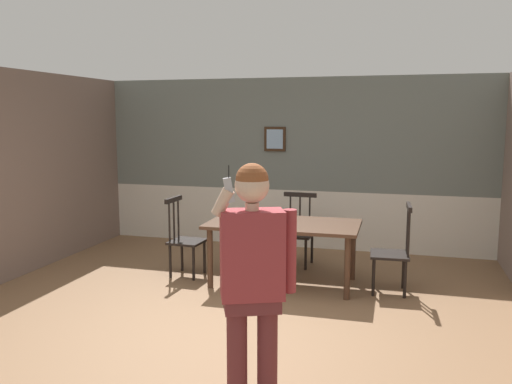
% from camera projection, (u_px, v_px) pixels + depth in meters
% --- Properties ---
extents(ground_plane, '(7.32, 7.32, 0.00)m').
position_uv_depth(ground_plane, '(222.00, 324.00, 5.20)').
color(ground_plane, '#846042').
extents(room_back_partition, '(6.18, 0.17, 2.64)m').
position_uv_depth(room_back_partition, '(292.00, 166.00, 8.19)').
color(room_back_partition, slate).
rests_on(room_back_partition, ground_plane).
extents(dining_table, '(1.84, 0.99, 0.77)m').
position_uv_depth(dining_table, '(283.00, 229.00, 6.37)').
color(dining_table, '#4C3323').
rests_on(dining_table, ground_plane).
extents(chair_near_window, '(0.46, 0.46, 1.05)m').
position_uv_depth(chair_near_window, '(393.00, 252.00, 6.07)').
color(chair_near_window, black).
rests_on(chair_near_window, ground_plane).
extents(chair_by_doorway, '(0.43, 0.43, 1.02)m').
position_uv_depth(chair_by_doorway, '(184.00, 239.00, 6.74)').
color(chair_by_doorway, black).
rests_on(chair_by_doorway, ground_plane).
extents(chair_at_table_head, '(0.49, 0.49, 0.99)m').
position_uv_depth(chair_at_table_head, '(297.00, 231.00, 7.24)').
color(chair_at_table_head, black).
rests_on(chair_at_table_head, ground_plane).
extents(person_figure, '(0.53, 0.37, 1.74)m').
position_uv_depth(person_figure, '(253.00, 272.00, 3.48)').
color(person_figure, brown).
rests_on(person_figure, ground_plane).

